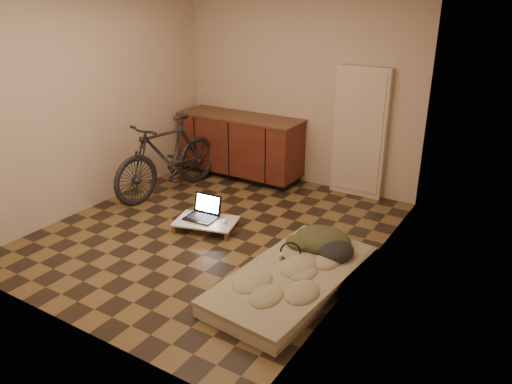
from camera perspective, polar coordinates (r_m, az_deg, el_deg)
The scene contains 10 objects.
room_shell at distance 5.30m, azimuth -5.31°, elevation 8.09°, with size 3.50×4.00×2.60m.
cabinets at distance 7.28m, azimuth -1.78°, elevation 5.33°, with size 1.84×0.62×0.91m.
appliance_panel at distance 6.64m, azimuth 11.77°, elevation 6.62°, with size 0.70×0.10×1.70m, color beige.
bicycle at distance 6.70m, azimuth -10.11°, elevation 4.41°, with size 0.52×1.76×1.14m, color black.
futon at distance 4.72m, azimuth 4.24°, elevation -9.91°, with size 1.02×1.89×0.16m.
clothing_pile at distance 5.08m, azimuth 7.96°, elevation -5.01°, with size 0.62×0.52×0.25m, color #393A21, non-canonical shape.
headphones at distance 4.87m, azimuth 3.95°, elevation -6.77°, with size 0.22×0.21×0.15m, color black, non-canonical shape.
lap_desk at distance 5.77m, azimuth -5.73°, elevation -3.37°, with size 0.78×0.61×0.11m.
laptop at distance 5.83m, azimuth -6.05°, elevation -2.40°, with size 0.38×0.34×0.25m.
mouse at distance 5.70m, azimuth -3.55°, elevation -3.33°, with size 0.06×0.10×0.03m, color white.
Camera 1 is at (3.11, -4.09, 2.59)m, focal length 35.00 mm.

